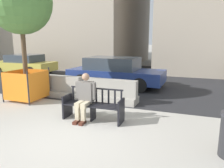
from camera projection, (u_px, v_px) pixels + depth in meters
ground_plane at (65, 138)px, 5.01m from camera, size 200.00×200.00×0.00m
street_asphalt at (145, 78)px, 12.98m from camera, size 120.00×12.00×0.01m
street_bench at (93, 106)px, 6.10m from camera, size 1.70×0.57×0.88m
seated_person at (85, 96)px, 6.07m from camera, size 0.58×0.73×1.31m
jersey_barrier_centre at (110, 93)px, 7.87m from camera, size 2.02×0.74×0.84m
jersey_barrier_left at (59, 88)px, 8.70m from camera, size 2.02×0.75×0.84m
street_tree at (20, 2)px, 7.56m from camera, size 2.22×2.22×4.62m
construction_fence at (27, 84)px, 8.14m from camera, size 1.22×1.22×1.18m
car_taxi_near at (24, 64)px, 14.26m from camera, size 4.17×2.07×1.29m
car_sedan_far at (115, 72)px, 10.54m from camera, size 4.58×2.05×1.40m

